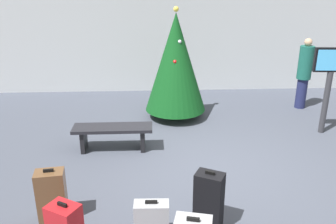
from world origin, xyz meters
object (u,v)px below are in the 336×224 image
(holiday_tree, at_px, (176,63))
(traveller_0, at_px, (304,72))
(waiting_bench, at_px, (113,132))
(suitcase_1, at_px, (209,200))
(suitcase_3, at_px, (52,196))
(suitcase_4, at_px, (152,221))
(flight_info_kiosk, at_px, (330,76))

(holiday_tree, xyz_separation_m, traveller_0, (3.22, 0.50, -0.38))
(waiting_bench, distance_m, suitcase_1, 2.74)
(holiday_tree, bearing_deg, suitcase_1, -87.83)
(waiting_bench, xyz_separation_m, traveller_0, (4.52, 2.17, 0.57))
(suitcase_3, distance_m, suitcase_4, 1.41)
(suitcase_3, bearing_deg, waiting_bench, 73.29)
(waiting_bench, height_order, suitcase_1, suitcase_1)
(waiting_bench, relative_size, suitcase_3, 1.95)
(traveller_0, xyz_separation_m, suitcase_4, (-3.81, -4.70, -0.66))
(suitcase_1, distance_m, suitcase_3, 2.09)
(flight_info_kiosk, relative_size, suitcase_1, 2.20)
(traveller_0, height_order, suitcase_3, traveller_0)
(flight_info_kiosk, xyz_separation_m, waiting_bench, (-4.36, -0.61, -0.87))
(suitcase_3, relative_size, suitcase_4, 1.36)
(flight_info_kiosk, distance_m, suitcase_3, 5.71)
(suitcase_1, bearing_deg, flight_info_kiosk, 45.25)
(flight_info_kiosk, xyz_separation_m, suitcase_3, (-4.98, -2.67, -0.87))
(holiday_tree, height_order, flight_info_kiosk, holiday_tree)
(waiting_bench, distance_m, suitcase_3, 2.15)
(holiday_tree, distance_m, waiting_bench, 2.32)
(flight_info_kiosk, height_order, suitcase_3, flight_info_kiosk)
(holiday_tree, relative_size, waiting_bench, 1.70)
(traveller_0, bearing_deg, waiting_bench, -154.38)
(waiting_bench, height_order, traveller_0, traveller_0)
(flight_info_kiosk, height_order, suitcase_4, flight_info_kiosk)
(suitcase_4, bearing_deg, holiday_tree, 81.99)
(traveller_0, xyz_separation_m, suitcase_3, (-5.14, -4.23, -0.56))
(flight_info_kiosk, distance_m, suitcase_4, 4.91)
(holiday_tree, xyz_separation_m, suitcase_4, (-0.59, -4.20, -1.05))
(suitcase_1, bearing_deg, holiday_tree, 92.17)
(flight_info_kiosk, height_order, traveller_0, flight_info_kiosk)
(holiday_tree, distance_m, suitcase_4, 4.37)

